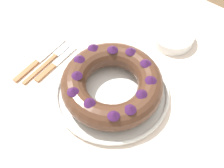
{
  "coord_description": "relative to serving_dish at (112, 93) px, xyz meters",
  "views": [
    {
      "loc": [
        0.34,
        -0.36,
        1.54
      ],
      "look_at": [
        0.03,
        0.04,
        0.81
      ],
      "focal_mm": 50.0,
      "sensor_mm": 36.0,
      "label": 1
    }
  ],
  "objects": [
    {
      "name": "dining_table",
      "position": [
        -0.03,
        -0.04,
        -0.1
      ],
      "size": [
        1.19,
        1.18,
        0.76
      ],
      "color": "beige",
      "rests_on": "ground_plane"
    },
    {
      "name": "serving_dish",
      "position": [
        0.0,
        0.0,
        0.0
      ],
      "size": [
        0.34,
        0.34,
        0.02
      ],
      "color": "white",
      "rests_on": "dining_table"
    },
    {
      "name": "bundt_cake",
      "position": [
        -0.0,
        -0.0,
        0.05
      ],
      "size": [
        0.29,
        0.29,
        0.09
      ],
      "color": "#4C2D1E",
      "rests_on": "serving_dish"
    },
    {
      "name": "fork",
      "position": [
        -0.24,
        -0.02,
        -0.01
      ],
      "size": [
        0.02,
        0.2,
        0.01
      ],
      "rotation": [
        0.0,
        0.0,
        -0.08
      ],
      "color": "#936038",
      "rests_on": "dining_table"
    },
    {
      "name": "serving_knife",
      "position": [
        -0.27,
        -0.05,
        -0.01
      ],
      "size": [
        0.02,
        0.22,
        0.01
      ],
      "rotation": [
        0.0,
        0.0,
        -0.04
      ],
      "color": "#936038",
      "rests_on": "dining_table"
    },
    {
      "name": "cake_knife",
      "position": [
        -0.21,
        -0.03,
        -0.01
      ],
      "size": [
        0.02,
        0.18,
        0.01
      ],
      "rotation": [
        0.0,
        0.0,
        -0.0
      ],
      "color": "#936038",
      "rests_on": "dining_table"
    },
    {
      "name": "side_bowl",
      "position": [
        0.03,
        0.3,
        0.01
      ],
      "size": [
        0.14,
        0.14,
        0.03
      ],
      "primitive_type": "cylinder",
      "color": "white",
      "rests_on": "dining_table"
    }
  ]
}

